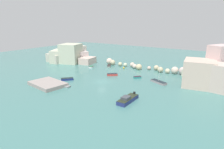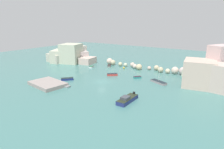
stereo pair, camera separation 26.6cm
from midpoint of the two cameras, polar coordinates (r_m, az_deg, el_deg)
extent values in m
plane|color=#447A75|center=(54.93, -3.10, -2.15)|extent=(160.00, 160.00, 0.00)
cube|color=beige|center=(83.97, -14.62, 5.28)|extent=(10.94, 11.33, 5.11)
cube|color=beige|center=(81.13, -12.10, 6.06)|extent=(9.18, 9.22, 7.78)
cube|color=beige|center=(85.18, -15.19, 4.83)|extent=(9.57, 9.63, 3.51)
cube|color=#C1B1AE|center=(83.07, -8.82, 5.26)|extent=(6.44, 6.15, 4.45)
cube|color=beige|center=(78.88, -7.33, 4.10)|extent=(5.59, 6.82, 2.59)
cube|color=beige|center=(86.62, -10.39, 6.27)|extent=(8.08, 7.82, 6.45)
cube|color=beige|center=(91.60, -10.54, 5.34)|extent=(8.70, 8.58, 2.00)
cube|color=beige|center=(65.70, 23.12, 0.57)|extent=(6.72, 8.45, 2.27)
cube|color=beige|center=(55.18, 24.13, 0.34)|extent=(8.76, 9.04, 6.98)
cube|color=beige|center=(59.79, 28.80, 2.59)|extent=(6.49, 7.48, 10.50)
cube|color=beige|center=(54.24, 27.38, -0.44)|extent=(8.36, 6.79, 6.69)
cube|color=beige|center=(62.48, 28.66, 1.07)|extent=(5.50, 4.99, 6.23)
sphere|color=beige|center=(77.60, -0.86, 3.97)|extent=(2.41, 2.41, 2.41)
sphere|color=#C2B994|center=(75.91, 0.10, 3.57)|extent=(2.02, 2.02, 2.02)
sphere|color=beige|center=(74.28, 2.29, 3.10)|extent=(1.53, 1.53, 1.53)
sphere|color=beige|center=(73.31, 3.82, 2.88)|extent=(1.44, 1.44, 1.44)
sphere|color=beige|center=(72.83, 5.89, 2.88)|extent=(1.77, 1.77, 1.77)
sphere|color=beige|center=(70.60, 6.58, 2.43)|extent=(1.69, 1.69, 1.69)
sphere|color=beige|center=(68.96, 7.81, 2.23)|extent=(2.05, 2.05, 2.05)
sphere|color=beige|center=(69.42, 10.75, 1.88)|extent=(1.33, 1.33, 1.33)
sphere|color=beige|center=(69.29, 12.81, 1.95)|extent=(1.81, 1.81, 1.81)
sphere|color=#C7BA94|center=(66.77, 13.91, 1.41)|extent=(1.87, 1.87, 1.87)
sphere|color=beige|center=(66.11, 15.91, 1.01)|extent=(1.60, 1.60, 1.60)
sphere|color=beige|center=(66.11, 17.88, 1.19)|extent=(2.35, 2.35, 2.35)
sphere|color=beige|center=(65.50, 20.06, 0.98)|extent=(2.61, 2.61, 2.61)
cube|color=gray|center=(54.35, -18.53, -2.64)|extent=(10.42, 7.66, 0.92)
sphere|color=gold|center=(70.14, 3.36, 1.97)|extent=(0.62, 0.62, 0.62)
cube|color=gray|center=(52.13, -13.83, -3.35)|extent=(3.01, 1.57, 0.37)
cube|color=#C13A34|center=(61.15, -0.05, -0.02)|extent=(3.27, 3.16, 0.59)
cube|color=#202831|center=(61.06, -0.05, 0.27)|extent=(3.21, 3.10, 0.06)
cube|color=navy|center=(57.92, -13.19, -1.32)|extent=(3.37, 3.61, 0.58)
cube|color=#1B2929|center=(57.83, -13.21, -1.02)|extent=(3.30, 3.53, 0.06)
cube|color=gray|center=(55.18, 13.43, -2.18)|extent=(5.17, 3.45, 0.56)
cube|color=#1C272F|center=(55.09, 13.45, -1.87)|extent=(5.07, 3.38, 0.06)
cylinder|color=silver|center=(54.48, 13.59, 0.39)|extent=(0.10, 0.10, 4.56)
cube|color=white|center=(72.23, -6.22, 2.22)|extent=(1.98, 2.73, 0.44)
cube|color=#272426|center=(72.18, -6.23, 2.42)|extent=(1.94, 2.67, 0.06)
cube|color=#2D7047|center=(72.17, -6.23, 2.43)|extent=(1.68, 2.32, 0.08)
cube|color=navy|center=(41.63, 4.48, -7.42)|extent=(2.02, 6.10, 0.83)
cube|color=#282F1F|center=(41.46, 4.49, -6.85)|extent=(1.98, 5.98, 0.06)
cube|color=#3F444C|center=(40.68, 3.90, -6.87)|extent=(1.47, 1.89, 0.60)
cube|color=black|center=(43.75, 6.42, -5.38)|extent=(0.44, 0.36, 0.50)
cube|color=gray|center=(73.11, -1.01, 2.52)|extent=(3.19, 4.08, 0.55)
cube|color=black|center=(73.04, -1.01, 2.75)|extent=(3.13, 4.00, 0.06)
cube|color=teal|center=(58.80, 7.34, -0.83)|extent=(2.25, 2.40, 0.49)
cube|color=#2B1D29|center=(58.72, 7.35, -0.57)|extent=(2.20, 2.35, 0.06)
camera|label=1|loc=(0.13, -90.13, -0.04)|focal=31.07mm
camera|label=2|loc=(0.13, 89.87, 0.04)|focal=31.07mm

